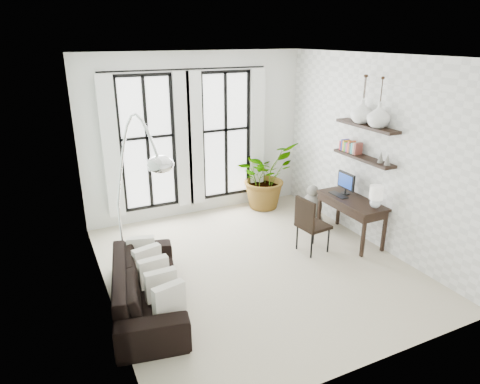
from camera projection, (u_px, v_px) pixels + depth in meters
floor at (255, 265)px, 6.84m from camera, size 5.00×5.00×0.00m
ceiling at (257, 56)px, 5.73m from camera, size 5.00×5.00×0.00m
wall_left at (97, 193)px, 5.37m from camera, size 0.00×5.00×5.00m
wall_right at (374, 153)px, 7.20m from camera, size 0.00×5.00×5.00m
wall_back at (197, 136)px, 8.40m from camera, size 4.50×0.00×4.50m
windows at (189, 140)px, 8.28m from camera, size 3.26×0.13×2.65m
wall_shelves at (363, 145)px, 7.21m from camera, size 0.25×1.30×0.60m
sofa at (147, 286)px, 5.71m from camera, size 1.25×2.31×0.64m
throw_pillows at (154, 272)px, 5.68m from camera, size 0.40×1.52×0.40m
plant at (265, 175)px, 8.96m from camera, size 1.57×1.47×1.39m
desk at (353, 203)px, 7.41m from camera, size 0.56×1.32×1.17m
desk_chair at (310, 222)px, 7.08m from camera, size 0.51×0.51×0.98m
arc_lamp at (135, 157)px, 5.67m from camera, size 0.76×1.40×2.53m
buddha at (312, 208)px, 8.22m from camera, size 0.44×0.44×0.80m
vase_a at (379, 115)px, 6.78m from camera, size 0.37×0.37×0.38m
vase_b at (362, 112)px, 7.12m from camera, size 0.37×0.37×0.38m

